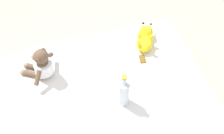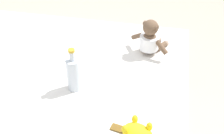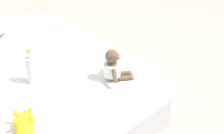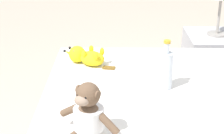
% 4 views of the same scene
% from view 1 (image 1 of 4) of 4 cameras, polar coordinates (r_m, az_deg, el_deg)
% --- Properties ---
extents(plush_monkey, '(0.25, 0.26, 0.24)m').
position_cam_1_polar(plush_monkey, '(2.31, -11.31, 0.27)').
color(plush_monkey, brown).
rests_on(plush_monkey, bed).
extents(plush_yellow_creature, '(0.20, 0.31, 0.10)m').
position_cam_1_polar(plush_yellow_creature, '(2.50, 5.37, 4.60)').
color(plush_yellow_creature, yellow).
rests_on(plush_yellow_creature, bed).
extents(glass_bottle, '(0.08, 0.08, 0.26)m').
position_cam_1_polar(glass_bottle, '(2.13, 1.91, -4.10)').
color(glass_bottle, silver).
rests_on(glass_bottle, bed).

